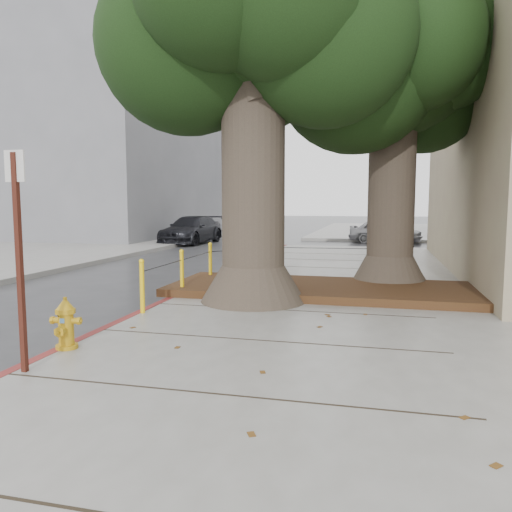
# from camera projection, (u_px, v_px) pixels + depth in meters

# --- Properties ---
(ground) EXTENTS (140.00, 140.00, 0.00)m
(ground) POSITION_uv_depth(u_px,v_px,m) (227.00, 348.00, 7.05)
(ground) COLOR #28282B
(ground) RESTS_ON ground
(sidewalk_far) EXTENTS (16.00, 20.00, 0.15)m
(sidewalk_far) POSITION_uv_depth(u_px,v_px,m) (437.00, 231.00, 34.58)
(sidewalk_far) COLOR slate
(sidewalk_far) RESTS_ON ground
(curb_red) EXTENTS (0.14, 26.00, 0.16)m
(curb_red) POSITION_uv_depth(u_px,v_px,m) (168.00, 302.00, 9.92)
(curb_red) COLOR maroon
(curb_red) RESTS_ON ground
(planter_bed) EXTENTS (6.40, 2.60, 0.16)m
(planter_bed) POSITION_uv_depth(u_px,v_px,m) (322.00, 289.00, 10.57)
(planter_bed) COLOR black
(planter_bed) RESTS_ON sidewalk_main
(building_far_grey) EXTENTS (12.00, 16.00, 12.00)m
(building_far_grey) POSITION_uv_depth(u_px,v_px,m) (101.00, 139.00, 31.20)
(building_far_grey) COLOR slate
(building_far_grey) RESTS_ON ground
(building_far_white) EXTENTS (12.00, 18.00, 15.00)m
(building_far_white) POSITION_uv_depth(u_px,v_px,m) (199.00, 152.00, 53.72)
(building_far_white) COLOR silver
(building_far_white) RESTS_ON ground
(tree_near) EXTENTS (4.50, 3.80, 7.68)m
(tree_near) POSITION_uv_depth(u_px,v_px,m) (272.00, 21.00, 9.18)
(tree_near) COLOR #4C3F33
(tree_near) RESTS_ON sidewalk_main
(tree_far) EXTENTS (4.50, 3.80, 7.17)m
(tree_far) POSITION_uv_depth(u_px,v_px,m) (411.00, 68.00, 11.02)
(tree_far) COLOR #4C3F33
(tree_far) RESTS_ON sidewalk_main
(bollard_ring) EXTENTS (3.79, 5.39, 0.95)m
(bollard_ring) POSITION_uv_depth(u_px,v_px,m) (247.00, 263.00, 11.40)
(bollard_ring) COLOR yellow
(bollard_ring) RESTS_ON sidewalk_main
(fire_hydrant) EXTENTS (0.36, 0.33, 0.68)m
(fire_hydrant) POSITION_uv_depth(u_px,v_px,m) (66.00, 324.00, 6.50)
(fire_hydrant) COLOR gold
(fire_hydrant) RESTS_ON sidewalk_main
(signpost) EXTENTS (0.24, 0.06, 2.47)m
(signpost) POSITION_uv_depth(u_px,v_px,m) (19.00, 249.00, 5.49)
(signpost) COLOR #471911
(signpost) RESTS_ON sidewalk_main
(car_silver) EXTENTS (3.75, 1.91, 1.22)m
(car_silver) POSITION_uv_depth(u_px,v_px,m) (386.00, 231.00, 25.20)
(car_silver) COLOR #95959A
(car_silver) RESTS_ON ground
(car_dark) EXTENTS (2.24, 4.83, 1.37)m
(car_dark) POSITION_uv_depth(u_px,v_px,m) (192.00, 230.00, 25.13)
(car_dark) COLOR black
(car_dark) RESTS_ON ground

